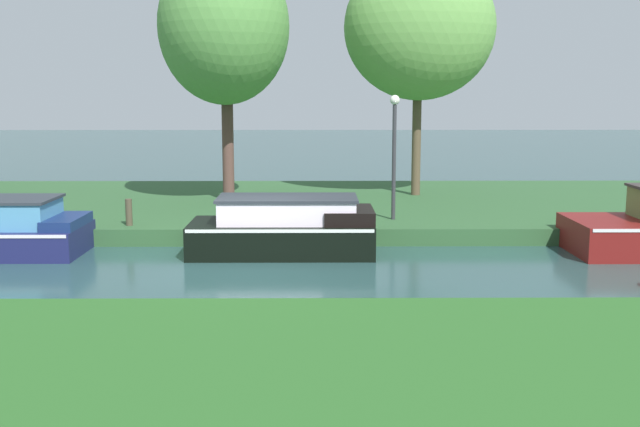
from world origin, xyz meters
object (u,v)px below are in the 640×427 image
Objects in this scene: willow_tree_centre at (224,27)px; lamp_post at (394,142)px; willow_tree_right at (420,28)px; black_cruiser at (287,228)px; mooring_post_far at (129,212)px.

willow_tree_centre reaches higher than lamp_post.
lamp_post is at bearing -104.74° from willow_tree_right.
black_cruiser is 4.05m from mooring_post_far.
willow_tree_right is (5.67, 1.29, 0.09)m from willow_tree_centre.
willow_tree_centre is (-1.93, 5.42, 4.77)m from black_cruiser.
willow_tree_right is at bearing 12.78° from willow_tree_centre.
lamp_post is at bearing 41.09° from black_cruiser.
lamp_post reaches higher than mooring_post_far.
mooring_post_far is at bearing -172.38° from lamp_post.
black_cruiser is 9.09m from willow_tree_right.
black_cruiser is at bearing -138.91° from lamp_post.
willow_tree_right is 2.35× the size of lamp_post.
black_cruiser reaches higher than mooring_post_far.
black_cruiser is 7.47m from willow_tree_centre.
willow_tree_centre reaches higher than black_cruiser.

